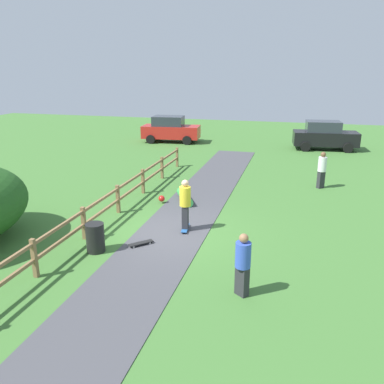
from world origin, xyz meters
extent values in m
plane|color=#427533|center=(0.00, 0.00, 0.00)|extent=(60.00, 60.00, 0.00)
cube|color=#47474C|center=(0.00, 0.00, 0.01)|extent=(2.40, 28.00, 0.02)
cube|color=olive|center=(-2.60, -3.86, 0.55)|extent=(0.12, 0.12, 1.10)
cube|color=olive|center=(-2.60, -1.29, 0.55)|extent=(0.12, 0.12, 1.10)
cube|color=olive|center=(-2.60, 1.29, 0.55)|extent=(0.12, 0.12, 1.10)
cube|color=olive|center=(-2.60, 3.86, 0.55)|extent=(0.12, 0.12, 1.10)
cube|color=olive|center=(-2.60, 6.43, 0.55)|extent=(0.12, 0.12, 1.10)
cube|color=olive|center=(-2.60, 9.00, 0.55)|extent=(0.12, 0.12, 1.10)
cube|color=olive|center=(-2.60, 0.00, 0.50)|extent=(0.08, 18.00, 0.09)
cube|color=olive|center=(-2.60, 0.00, 0.95)|extent=(0.08, 18.00, 0.09)
cylinder|color=black|center=(-1.80, -2.03, 0.45)|extent=(0.56, 0.56, 0.90)
cube|color=#265999|center=(0.38, 0.24, 0.09)|extent=(0.31, 0.82, 0.02)
cylinder|color=silver|center=(0.27, 0.51, 0.05)|extent=(0.04, 0.06, 0.06)
cylinder|color=silver|center=(0.42, 0.53, 0.05)|extent=(0.04, 0.06, 0.06)
cylinder|color=silver|center=(0.35, -0.04, 0.05)|extent=(0.04, 0.06, 0.06)
cylinder|color=silver|center=(0.50, -0.02, 0.05)|extent=(0.04, 0.06, 0.06)
cube|color=#2D2D33|center=(0.38, 0.24, 0.50)|extent=(0.24, 0.34, 0.80)
cylinder|color=yellow|center=(0.38, 0.24, 1.24)|extent=(0.43, 0.43, 0.67)
sphere|color=tan|center=(0.38, 0.24, 1.69)|extent=(0.24, 0.24, 0.24)
cylinder|color=green|center=(-0.49, 3.21, 0.20)|extent=(1.11, 1.67, 0.36)
sphere|color=red|center=(-1.35, 2.76, 0.20)|extent=(0.26, 0.26, 0.26)
cube|color=black|center=(-0.63, -1.30, 0.09)|extent=(0.70, 0.71, 0.02)
cylinder|color=silver|center=(-0.49, -1.05, 0.05)|extent=(0.06, 0.06, 0.06)
cylinder|color=silver|center=(-0.38, -1.15, 0.05)|extent=(0.06, 0.06, 0.06)
cylinder|color=silver|center=(-0.88, -1.45, 0.05)|extent=(0.06, 0.06, 0.06)
cylinder|color=silver|center=(-0.77, -1.56, 0.05)|extent=(0.06, 0.06, 0.06)
cube|color=#2D2D33|center=(5.05, 6.74, 0.40)|extent=(0.37, 0.37, 0.80)
cylinder|color=white|center=(5.05, 6.74, 1.13)|extent=(0.54, 0.54, 0.67)
sphere|color=brown|center=(5.05, 6.74, 1.59)|extent=(0.24, 0.24, 0.24)
cube|color=#2D2D33|center=(2.85, -3.30, 0.38)|extent=(0.38, 0.35, 0.76)
cylinder|color=blue|center=(2.85, -3.30, 1.08)|extent=(0.53, 0.53, 0.64)
sphere|color=#9E704C|center=(2.85, -3.30, 1.52)|extent=(0.23, 0.23, 0.23)
cube|color=black|center=(5.64, 16.27, 0.77)|extent=(4.35, 2.11, 0.90)
cube|color=#2D333D|center=(5.44, 16.25, 1.57)|extent=(2.34, 1.77, 0.70)
cylinder|color=black|center=(6.90, 17.28, 0.32)|extent=(0.66, 0.30, 0.64)
cylinder|color=black|center=(7.07, 15.53, 0.32)|extent=(0.66, 0.30, 0.64)
cylinder|color=black|center=(4.21, 17.01, 0.32)|extent=(0.66, 0.30, 0.64)
cylinder|color=black|center=(4.39, 15.26, 0.32)|extent=(0.66, 0.30, 0.64)
cube|color=red|center=(-5.30, 16.27, 0.77)|extent=(4.35, 2.10, 0.90)
cube|color=#2D333D|center=(-5.50, 16.25, 1.57)|extent=(2.34, 1.77, 0.70)
cylinder|color=black|center=(-4.04, 17.28, 0.32)|extent=(0.66, 0.30, 0.64)
cylinder|color=black|center=(-3.87, 15.53, 0.32)|extent=(0.66, 0.30, 0.64)
cylinder|color=black|center=(-6.73, 17.02, 0.32)|extent=(0.66, 0.30, 0.64)
cylinder|color=black|center=(-6.56, 15.26, 0.32)|extent=(0.66, 0.30, 0.64)
camera|label=1|loc=(3.92, -12.02, 5.39)|focal=37.46mm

